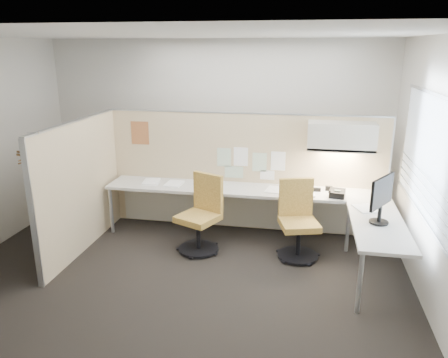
% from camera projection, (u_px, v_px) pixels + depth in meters
% --- Properties ---
extents(floor, '(5.50, 4.50, 0.01)m').
position_uv_depth(floor, '(181.00, 274.00, 5.37)').
color(floor, black).
rests_on(floor, ground).
extents(ceiling, '(5.50, 4.50, 0.01)m').
position_uv_depth(ceiling, '(173.00, 33.00, 4.55)').
color(ceiling, white).
rests_on(ceiling, wall_back).
extents(wall_back, '(5.50, 0.02, 2.80)m').
position_uv_depth(wall_back, '(217.00, 129.00, 7.08)').
color(wall_back, beige).
rests_on(wall_back, ground).
extents(wall_front, '(5.50, 0.02, 2.80)m').
position_uv_depth(wall_front, '(78.00, 250.00, 2.85)').
color(wall_front, beige).
rests_on(wall_front, ground).
extents(wall_right, '(0.02, 4.50, 2.80)m').
position_uv_depth(wall_right, '(435.00, 176.00, 4.47)').
color(wall_right, beige).
rests_on(wall_right, ground).
extents(window_pane, '(0.01, 2.80, 1.30)m').
position_uv_depth(window_pane, '(434.00, 162.00, 4.43)').
color(window_pane, '#ABBBC7').
rests_on(window_pane, wall_right).
extents(partition_back, '(4.10, 0.06, 1.75)m').
position_uv_depth(partition_back, '(244.00, 172.00, 6.52)').
color(partition_back, beige).
rests_on(partition_back, floor).
extents(partition_left, '(0.06, 2.20, 1.75)m').
position_uv_depth(partition_left, '(81.00, 187.00, 5.85)').
color(partition_left, beige).
rests_on(partition_left, floor).
extents(desk, '(4.00, 2.07, 0.73)m').
position_uv_depth(desk, '(266.00, 202.00, 6.09)').
color(desk, beige).
rests_on(desk, floor).
extents(overhead_bin, '(0.90, 0.36, 0.38)m').
position_uv_depth(overhead_bin, '(341.00, 136.00, 5.90)').
color(overhead_bin, beige).
rests_on(overhead_bin, partition_back).
extents(task_light_strip, '(0.60, 0.06, 0.02)m').
position_uv_depth(task_light_strip, '(340.00, 152.00, 5.96)').
color(task_light_strip, '#FFEABF').
rests_on(task_light_strip, overhead_bin).
extents(pinned_papers, '(1.01, 0.00, 0.47)m').
position_uv_depth(pinned_papers, '(249.00, 163.00, 6.43)').
color(pinned_papers, '#8CBF8C').
rests_on(pinned_papers, partition_back).
extents(poster, '(0.28, 0.00, 0.35)m').
position_uv_depth(poster, '(140.00, 133.00, 6.61)').
color(poster, orange).
rests_on(poster, partition_back).
extents(chair_left, '(0.64, 0.65, 1.03)m').
position_uv_depth(chair_left, '(202.00, 216.00, 5.88)').
color(chair_left, black).
rests_on(chair_left, floor).
extents(chair_right, '(0.58, 0.60, 1.01)m').
position_uv_depth(chair_right, '(298.00, 222.00, 5.71)').
color(chair_right, black).
rests_on(chair_right, floor).
extents(monitor, '(0.30, 0.46, 0.55)m').
position_uv_depth(monitor, '(381.00, 197.00, 4.91)').
color(monitor, black).
rests_on(monitor, desk).
extents(phone, '(0.24, 0.22, 0.12)m').
position_uv_depth(phone, '(337.00, 194.00, 5.86)').
color(phone, black).
rests_on(phone, desk).
extents(stapler, '(0.14, 0.05, 0.05)m').
position_uv_depth(stapler, '(316.00, 190.00, 6.11)').
color(stapler, black).
rests_on(stapler, desk).
extents(tape_dispenser, '(0.10, 0.06, 0.06)m').
position_uv_depth(tape_dispenser, '(329.00, 188.00, 6.15)').
color(tape_dispenser, black).
rests_on(tape_dispenser, desk).
extents(coat_hook, '(0.18, 0.44, 1.33)m').
position_uv_depth(coat_hook, '(30.00, 164.00, 4.87)').
color(coat_hook, silver).
rests_on(coat_hook, partition_left).
extents(paper_stack_0, '(0.27, 0.33, 0.03)m').
position_uv_depth(paper_stack_0, '(151.00, 182.00, 6.50)').
color(paper_stack_0, white).
rests_on(paper_stack_0, desk).
extents(paper_stack_1, '(0.25, 0.31, 0.02)m').
position_uv_depth(paper_stack_1, '(174.00, 184.00, 6.42)').
color(paper_stack_1, white).
rests_on(paper_stack_1, desk).
extents(paper_stack_2, '(0.28, 0.34, 0.01)m').
position_uv_depth(paper_stack_2, '(275.00, 190.00, 6.16)').
color(paper_stack_2, white).
rests_on(paper_stack_2, desk).
extents(paper_stack_3, '(0.27, 0.33, 0.02)m').
position_uv_depth(paper_stack_3, '(305.00, 193.00, 6.00)').
color(paper_stack_3, white).
rests_on(paper_stack_3, desk).
extents(paper_stack_4, '(0.32, 0.36, 0.02)m').
position_uv_depth(paper_stack_4, '(365.00, 208.00, 5.44)').
color(paper_stack_4, white).
rests_on(paper_stack_4, desk).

